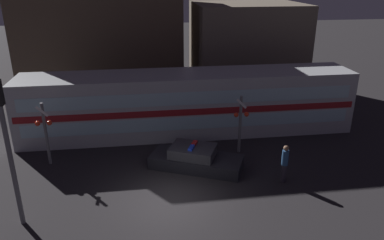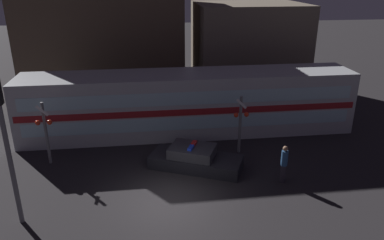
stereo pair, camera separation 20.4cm
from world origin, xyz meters
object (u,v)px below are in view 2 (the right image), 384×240
(train, at_px, (189,103))
(police_car, at_px, (195,159))
(crossing_signal_near, at_px, (240,121))
(traffic_light_corner, at_px, (6,140))
(pedestrian, at_px, (284,164))

(train, xyz_separation_m, police_car, (-0.25, -4.49, -1.37))
(train, xyz_separation_m, crossing_signal_near, (2.34, -3.14, -0.03))
(train, distance_m, traffic_light_corner, 11.08)
(pedestrian, xyz_separation_m, crossing_signal_near, (-1.25, 3.24, 0.86))
(train, bearing_deg, police_car, -93.14)
(police_car, relative_size, pedestrian, 2.64)
(traffic_light_corner, bearing_deg, train, 46.59)
(crossing_signal_near, distance_m, traffic_light_corner, 11.11)
(traffic_light_corner, bearing_deg, pedestrian, 8.07)
(train, bearing_deg, pedestrian, -60.66)
(train, height_order, traffic_light_corner, traffic_light_corner)
(train, height_order, pedestrian, train)
(train, bearing_deg, traffic_light_corner, -133.41)
(train, relative_size, traffic_light_corner, 3.38)
(police_car, height_order, crossing_signal_near, crossing_signal_near)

